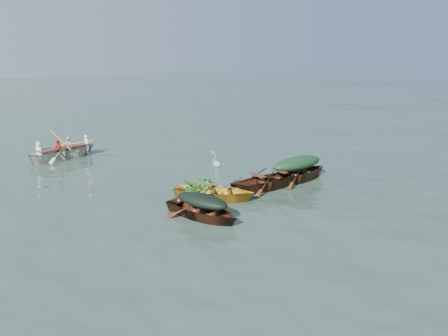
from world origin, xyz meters
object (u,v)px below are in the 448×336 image
object	(u,v)px
dark_covered_boat	(202,218)
green_tarp_boat	(297,181)
open_wooden_boat	(268,188)
rowed_boat	(65,159)
heron	(217,169)
yellow_dinghy	(214,199)

from	to	relation	value
dark_covered_boat	green_tarp_boat	distance (m)	5.11
dark_covered_boat	open_wooden_boat	bearing A→B (deg)	-1.57
rowed_boat	heron	distance (m)	8.80
green_tarp_boat	heron	size ratio (longest dim) A/B	4.62
rowed_boat	open_wooden_boat	bearing A→B (deg)	-165.34
yellow_dinghy	green_tarp_boat	xyz separation A→B (m)	(3.74, -0.26, 0.00)
open_wooden_boat	dark_covered_boat	bearing A→B (deg)	107.33
yellow_dinghy	open_wooden_boat	distance (m)	2.28
yellow_dinghy	green_tarp_boat	bearing A→B (deg)	-44.12
dark_covered_boat	heron	size ratio (longest dim) A/B	3.70
open_wooden_boat	rowed_boat	world-z (taller)	rowed_boat
yellow_dinghy	rowed_boat	xyz separation A→B (m)	(-2.23, 8.74, 0.00)
dark_covered_boat	rowed_boat	size ratio (longest dim) A/B	0.77
heron	open_wooden_boat	bearing A→B (deg)	-58.70
yellow_dinghy	open_wooden_boat	world-z (taller)	open_wooden_boat
yellow_dinghy	dark_covered_boat	distance (m)	1.72
yellow_dinghy	rowed_boat	bearing A→B (deg)	64.23
dark_covered_boat	open_wooden_boat	world-z (taller)	open_wooden_boat
green_tarp_boat	rowed_boat	size ratio (longest dim) A/B	0.96
green_tarp_boat	open_wooden_boat	size ratio (longest dim) A/B	1.00
rowed_boat	heron	world-z (taller)	heron
yellow_dinghy	open_wooden_boat	size ratio (longest dim) A/B	0.81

